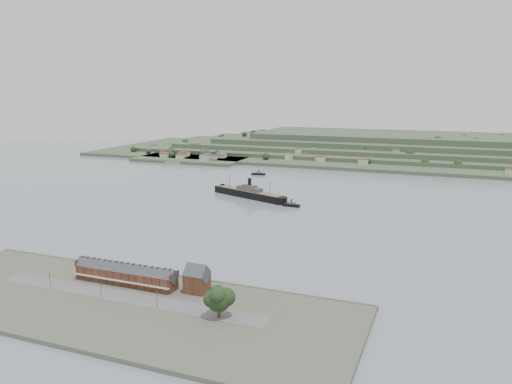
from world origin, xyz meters
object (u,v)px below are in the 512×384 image
(gabled_building, at_px, (197,279))
(terrace_row, at_px, (126,274))
(steamship, at_px, (247,193))
(fig_tree, at_px, (219,299))
(tugboat, at_px, (291,205))

(gabled_building, bearing_deg, terrace_row, -173.88)
(terrace_row, height_order, steamship, steamship)
(gabled_building, height_order, fig_tree, fig_tree)
(fig_tree, bearing_deg, steamship, 109.94)
(terrace_row, bearing_deg, gabled_building, 6.12)
(terrace_row, relative_size, steamship, 0.65)
(tugboat, distance_m, fig_tree, 217.00)
(terrace_row, relative_size, fig_tree, 3.88)
(gabled_building, distance_m, tugboat, 192.79)
(gabled_building, relative_size, tugboat, 0.96)
(fig_tree, bearing_deg, gabled_building, 135.50)
(steamship, xyz_separation_m, fig_tree, (85.40, -235.40, 6.80))
(tugboat, bearing_deg, terrace_row, -96.90)
(terrace_row, height_order, fig_tree, fig_tree)
(gabled_building, height_order, steamship, steamship)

